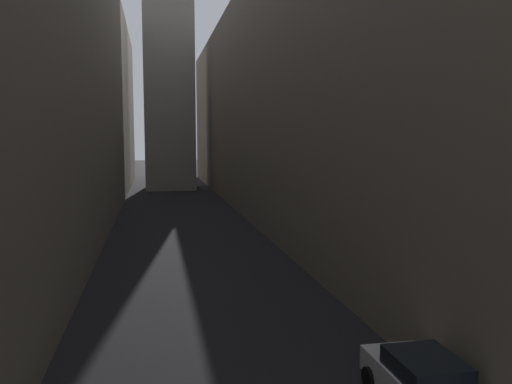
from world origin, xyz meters
TOP-DOWN VIEW (x-y plane):
  - ground_plane at (0.00, 48.00)m, footprint 264.00×264.00m
  - building_block_left at (-11.23, 50.00)m, footprint 11.46×108.00m
  - building_block_right at (11.84, 50.00)m, footprint 12.68×108.00m

SIDE VIEW (x-z plane):
  - ground_plane at x=0.00m, z-range 0.00..0.00m
  - building_block_right at x=11.84m, z-range 0.00..20.50m
  - building_block_left at x=-11.23m, z-range 0.00..22.50m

